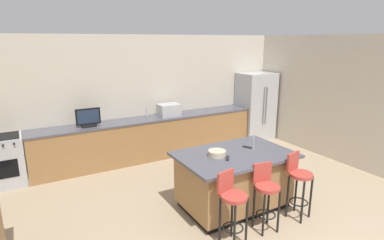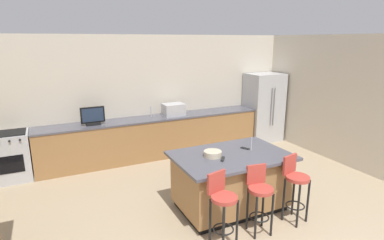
{
  "view_description": "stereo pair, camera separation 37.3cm",
  "coord_description": "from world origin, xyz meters",
  "px_view_note": "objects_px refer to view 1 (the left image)",
  "views": [
    {
      "loc": [
        -2.58,
        -1.66,
        2.63
      ],
      "look_at": [
        0.1,
        3.08,
        1.22
      ],
      "focal_mm": 29.21,
      "sensor_mm": 36.0,
      "label": 1
    },
    {
      "loc": [
        -2.25,
        -1.83,
        2.63
      ],
      "look_at": [
        0.1,
        3.08,
        1.22
      ],
      "focal_mm": 29.21,
      "sensor_mm": 36.0,
      "label": 2
    }
  ],
  "objects_px": {
    "range_oven": "(1,162)",
    "tv_monitor": "(88,118)",
    "bar_stool_center": "(266,192)",
    "cell_phone": "(247,147)",
    "bar_stool_right": "(299,180)",
    "fruit_bowl": "(217,153)",
    "kitchen_island": "(234,179)",
    "tv_remote": "(228,158)",
    "refrigerator": "(255,106)",
    "bar_stool_left": "(232,202)",
    "microwave": "(169,110)"
  },
  "relations": [
    {
      "from": "range_oven",
      "to": "kitchen_island",
      "type": "bearing_deg",
      "value": -39.41
    },
    {
      "from": "kitchen_island",
      "to": "tv_remote",
      "type": "distance_m",
      "value": 0.52
    },
    {
      "from": "tv_monitor",
      "to": "cell_phone",
      "type": "relative_size",
      "value": 3.18
    },
    {
      "from": "range_oven",
      "to": "fruit_bowl",
      "type": "xyz_separation_m",
      "value": [
        2.95,
        -2.62,
        0.48
      ]
    },
    {
      "from": "range_oven",
      "to": "bar_stool_center",
      "type": "height_order",
      "value": "bar_stool_center"
    },
    {
      "from": "bar_stool_center",
      "to": "microwave",
      "type": "bearing_deg",
      "value": 95.93
    },
    {
      "from": "bar_stool_right",
      "to": "fruit_bowl",
      "type": "relative_size",
      "value": 3.65
    },
    {
      "from": "fruit_bowl",
      "to": "tv_monitor",
      "type": "bearing_deg",
      "value": 118.07
    },
    {
      "from": "range_oven",
      "to": "tv_remote",
      "type": "relative_size",
      "value": 5.56
    },
    {
      "from": "tv_monitor",
      "to": "bar_stool_left",
      "type": "bearing_deg",
      "value": -72.72
    },
    {
      "from": "range_oven",
      "to": "tv_monitor",
      "type": "distance_m",
      "value": 1.7
    },
    {
      "from": "range_oven",
      "to": "cell_phone",
      "type": "distance_m",
      "value": 4.43
    },
    {
      "from": "refrigerator",
      "to": "range_oven",
      "type": "height_order",
      "value": "refrigerator"
    },
    {
      "from": "bar_stool_left",
      "to": "bar_stool_right",
      "type": "bearing_deg",
      "value": -11.51
    },
    {
      "from": "fruit_bowl",
      "to": "tv_remote",
      "type": "bearing_deg",
      "value": -68.16
    },
    {
      "from": "kitchen_island",
      "to": "bar_stool_center",
      "type": "height_order",
      "value": "bar_stool_center"
    },
    {
      "from": "refrigerator",
      "to": "bar_stool_left",
      "type": "xyz_separation_m",
      "value": [
        -3.29,
        -3.4,
        -0.29
      ]
    },
    {
      "from": "tv_monitor",
      "to": "bar_stool_right",
      "type": "bearing_deg",
      "value": -55.24
    },
    {
      "from": "range_oven",
      "to": "cell_phone",
      "type": "xyz_separation_m",
      "value": [
        3.6,
        -2.54,
        0.44
      ]
    },
    {
      "from": "bar_stool_center",
      "to": "fruit_bowl",
      "type": "height_order",
      "value": "fruit_bowl"
    },
    {
      "from": "bar_stool_left",
      "to": "fruit_bowl",
      "type": "distance_m",
      "value": 0.95
    },
    {
      "from": "bar_stool_left",
      "to": "bar_stool_right",
      "type": "distance_m",
      "value": 1.27
    },
    {
      "from": "microwave",
      "to": "bar_stool_left",
      "type": "relative_size",
      "value": 0.48
    },
    {
      "from": "range_oven",
      "to": "microwave",
      "type": "bearing_deg",
      "value": 0.02
    },
    {
      "from": "microwave",
      "to": "bar_stool_right",
      "type": "xyz_separation_m",
      "value": [
        0.52,
        -3.4,
        -0.46
      ]
    },
    {
      "from": "refrigerator",
      "to": "fruit_bowl",
      "type": "height_order",
      "value": "refrigerator"
    },
    {
      "from": "refrigerator",
      "to": "bar_stool_right",
      "type": "bearing_deg",
      "value": -121.12
    },
    {
      "from": "tv_monitor",
      "to": "bar_stool_right",
      "type": "height_order",
      "value": "tv_monitor"
    },
    {
      "from": "bar_stool_center",
      "to": "cell_phone",
      "type": "relative_size",
      "value": 6.39
    },
    {
      "from": "tv_monitor",
      "to": "refrigerator",
      "type": "bearing_deg",
      "value": 0.07
    },
    {
      "from": "cell_phone",
      "to": "refrigerator",
      "type": "bearing_deg",
      "value": 21.94
    },
    {
      "from": "cell_phone",
      "to": "tv_remote",
      "type": "distance_m",
      "value": 0.64
    },
    {
      "from": "tv_monitor",
      "to": "cell_phone",
      "type": "bearing_deg",
      "value": -50.92
    },
    {
      "from": "bar_stool_right",
      "to": "cell_phone",
      "type": "relative_size",
      "value": 6.66
    },
    {
      "from": "bar_stool_right",
      "to": "kitchen_island",
      "type": "bearing_deg",
      "value": 118.76
    },
    {
      "from": "microwave",
      "to": "bar_stool_left",
      "type": "bearing_deg",
      "value": -102.24
    },
    {
      "from": "tv_monitor",
      "to": "bar_stool_left",
      "type": "distance_m",
      "value": 3.59
    },
    {
      "from": "bar_stool_center",
      "to": "bar_stool_right",
      "type": "relative_size",
      "value": 0.96
    },
    {
      "from": "range_oven",
      "to": "bar_stool_right",
      "type": "relative_size",
      "value": 0.95
    },
    {
      "from": "tv_remote",
      "to": "tv_monitor",
      "type": "bearing_deg",
      "value": 155.64
    },
    {
      "from": "fruit_bowl",
      "to": "microwave",
      "type": "bearing_deg",
      "value": 80.63
    },
    {
      "from": "kitchen_island",
      "to": "cell_phone",
      "type": "relative_size",
      "value": 11.92
    },
    {
      "from": "bar_stool_center",
      "to": "cell_phone",
      "type": "bearing_deg",
      "value": 76.1
    },
    {
      "from": "tv_monitor",
      "to": "fruit_bowl",
      "type": "relative_size",
      "value": 1.74
    },
    {
      "from": "bar_stool_right",
      "to": "range_oven",
      "type": "bearing_deg",
      "value": 125.74
    },
    {
      "from": "bar_stool_left",
      "to": "bar_stool_center",
      "type": "relative_size",
      "value": 1.04
    },
    {
      "from": "refrigerator",
      "to": "fruit_bowl",
      "type": "xyz_separation_m",
      "value": [
        -2.97,
        -2.58,
        0.06
      ]
    },
    {
      "from": "kitchen_island",
      "to": "bar_stool_left",
      "type": "height_order",
      "value": "bar_stool_left"
    },
    {
      "from": "refrigerator",
      "to": "fruit_bowl",
      "type": "relative_size",
      "value": 6.49
    },
    {
      "from": "refrigerator",
      "to": "tv_monitor",
      "type": "distance_m",
      "value": 4.35
    }
  ]
}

